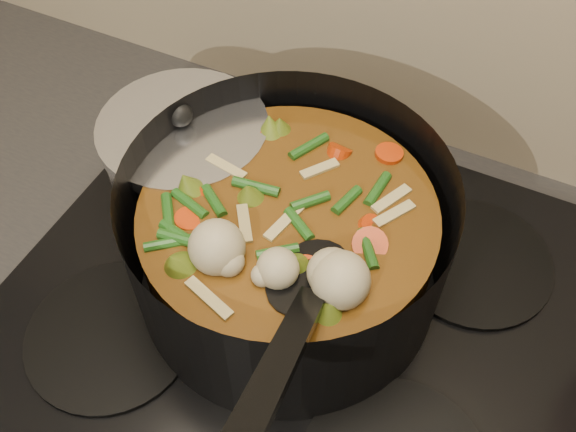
% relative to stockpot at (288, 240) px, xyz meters
% --- Properties ---
extents(stovetop, '(0.62, 0.54, 0.03)m').
position_rel_stockpot_xyz_m(stovetop, '(0.02, -0.02, -0.08)').
color(stovetop, black).
rests_on(stovetop, counter).
extents(stockpot, '(0.34, 0.44, 0.24)m').
position_rel_stockpot_xyz_m(stockpot, '(0.00, 0.00, 0.00)').
color(stockpot, black).
rests_on(stockpot, stovetop).
extents(saucepan, '(0.19, 0.19, 0.15)m').
position_rel_stockpot_xyz_m(saucepan, '(-0.16, 0.06, -0.01)').
color(saucepan, silver).
rests_on(saucepan, stovetop).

